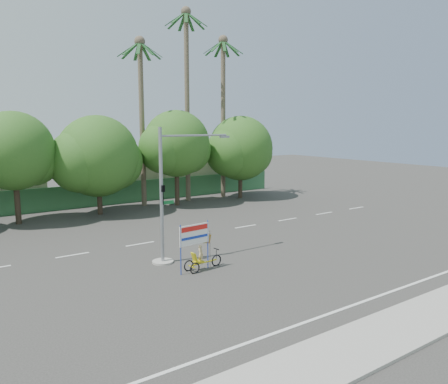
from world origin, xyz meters
TOP-DOWN VIEW (x-y plane):
  - ground at (0.00, 0.00)m, footprint 120.00×120.00m
  - sidewalk_near at (0.00, -7.50)m, footprint 50.00×2.40m
  - fence at (0.00, 21.50)m, footprint 38.00×0.08m
  - building_right at (8.00, 26.00)m, footprint 14.00×8.00m
  - tree_left at (-7.05, 18.00)m, footprint 6.66×5.60m
  - tree_center at (-1.05, 18.00)m, footprint 7.62×6.40m
  - tree_right at (5.95, 18.00)m, footprint 6.90×5.80m
  - tree_far_right at (12.95, 18.00)m, footprint 7.38×6.20m
  - palm_tall at (8.00, 19.50)m, footprint 3.73×3.79m
  - palm_mid at (12.00, 19.50)m, footprint 3.73×3.79m
  - palm_short at (3.50, 19.50)m, footprint 3.73×3.79m
  - traffic_signal at (-2.20, 3.98)m, footprint 4.72×1.10m
  - trike_billboard at (-1.58, 1.92)m, footprint 2.51×0.65m

SIDE VIEW (x-z plane):
  - ground at x=0.00m, z-range 0.00..0.00m
  - sidewalk_near at x=0.00m, z-range 0.00..0.12m
  - trike_billboard at x=-1.58m, z-range -0.24..2.23m
  - fence at x=0.00m, z-range 0.00..2.00m
  - building_right at x=8.00m, z-range 0.00..3.60m
  - traffic_signal at x=-2.20m, z-range -0.58..6.42m
  - tree_center at x=-1.05m, z-range 0.54..8.39m
  - tree_far_right at x=12.95m, z-range 0.68..8.61m
  - tree_left at x=-7.05m, z-range 1.02..9.09m
  - tree_right at x=5.95m, z-range 1.06..9.42m
  - palm_short at x=3.50m, z-range 1.64..16.09m
  - palm_mid at x=12.00m, z-range 1.67..17.12m
  - palm_tall at x=8.00m, z-range 1.74..19.19m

